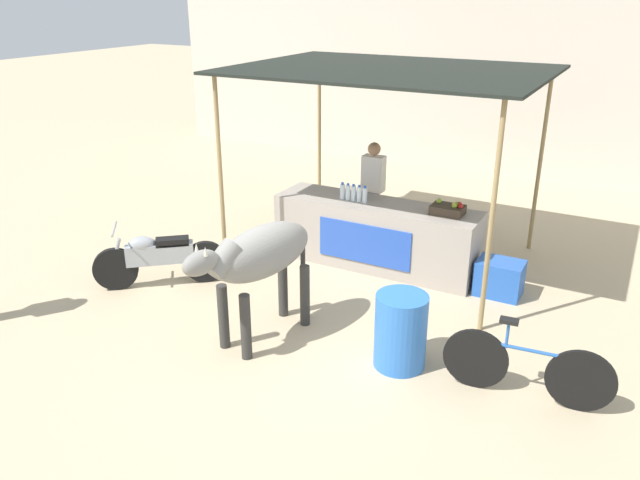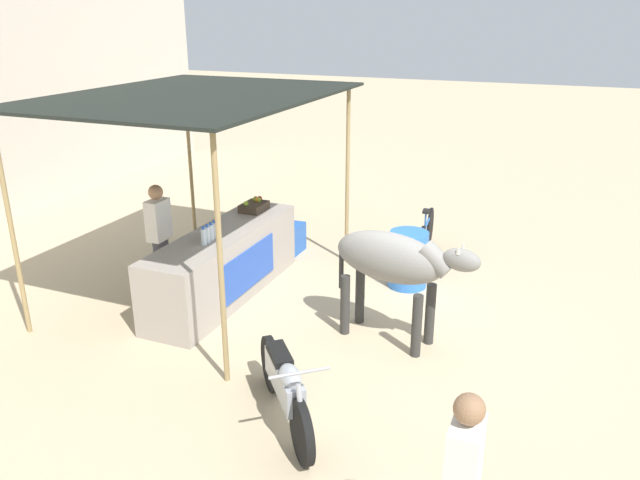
{
  "view_description": "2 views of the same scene",
  "coord_description": "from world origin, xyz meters",
  "px_view_note": "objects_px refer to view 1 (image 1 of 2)",
  "views": [
    {
      "loc": [
        3.33,
        -5.64,
        3.84
      ],
      "look_at": [
        -0.3,
        1.04,
        0.75
      ],
      "focal_mm": 35.0,
      "sensor_mm": 36.0,
      "label": 1
    },
    {
      "loc": [
        -6.95,
        -2.15,
        3.83
      ],
      "look_at": [
        0.03,
        0.75,
        1.03
      ],
      "focal_mm": 35.0,
      "sensor_mm": 36.0,
      "label": 2
    }
  ],
  "objects_px": {
    "cooler_box": "(499,278)",
    "motorcycle_parked": "(159,257)",
    "fruit_crate": "(448,209)",
    "water_barrel": "(401,331)",
    "cow": "(259,257)",
    "vendor_behind_counter": "(373,193)",
    "stall_counter": "(376,235)",
    "bicycle_leaning": "(526,368)"
  },
  "relations": [
    {
      "from": "fruit_crate",
      "to": "cow",
      "type": "bearing_deg",
      "value": -117.67
    },
    {
      "from": "vendor_behind_counter",
      "to": "motorcycle_parked",
      "type": "relative_size",
      "value": 1.16
    },
    {
      "from": "cooler_box",
      "to": "motorcycle_parked",
      "type": "xyz_separation_m",
      "value": [
        -4.17,
        -1.96,
        0.19
      ]
    },
    {
      "from": "cooler_box",
      "to": "cow",
      "type": "height_order",
      "value": "cow"
    },
    {
      "from": "water_barrel",
      "to": "cow",
      "type": "relative_size",
      "value": 0.45
    },
    {
      "from": "stall_counter",
      "to": "cow",
      "type": "xyz_separation_m",
      "value": [
        -0.32,
        -2.54,
        0.55
      ]
    },
    {
      "from": "cooler_box",
      "to": "cow",
      "type": "distance_m",
      "value": 3.36
    },
    {
      "from": "vendor_behind_counter",
      "to": "cooler_box",
      "type": "xyz_separation_m",
      "value": [
        2.24,
        -0.85,
        -0.61
      ]
    },
    {
      "from": "vendor_behind_counter",
      "to": "water_barrel",
      "type": "distance_m",
      "value": 3.53
    },
    {
      "from": "cooler_box",
      "to": "vendor_behind_counter",
      "type": "bearing_deg",
      "value": 159.25
    },
    {
      "from": "cooler_box",
      "to": "cow",
      "type": "bearing_deg",
      "value": -131.65
    },
    {
      "from": "cooler_box",
      "to": "bicycle_leaning",
      "type": "xyz_separation_m",
      "value": [
        0.78,
        -2.17,
        0.11
      ]
    },
    {
      "from": "vendor_behind_counter",
      "to": "water_barrel",
      "type": "relative_size",
      "value": 1.97
    },
    {
      "from": "motorcycle_parked",
      "to": "bicycle_leaning",
      "type": "bearing_deg",
      "value": -2.43
    },
    {
      "from": "fruit_crate",
      "to": "motorcycle_parked",
      "type": "xyz_separation_m",
      "value": [
        -3.35,
        -2.11,
        -0.6
      ]
    },
    {
      "from": "cooler_box",
      "to": "cow",
      "type": "xyz_separation_m",
      "value": [
        -2.17,
        -2.44,
        0.79
      ]
    },
    {
      "from": "stall_counter",
      "to": "water_barrel",
      "type": "bearing_deg",
      "value": -60.38
    },
    {
      "from": "cooler_box",
      "to": "water_barrel",
      "type": "distance_m",
      "value": 2.28
    },
    {
      "from": "fruit_crate",
      "to": "cooler_box",
      "type": "distance_m",
      "value": 1.14
    },
    {
      "from": "water_barrel",
      "to": "motorcycle_parked",
      "type": "xyz_separation_m",
      "value": [
        -3.63,
        0.25,
        0.01
      ]
    },
    {
      "from": "water_barrel",
      "to": "bicycle_leaning",
      "type": "xyz_separation_m",
      "value": [
        1.31,
        0.04,
        -0.07
      ]
    },
    {
      "from": "cooler_box",
      "to": "cow",
      "type": "relative_size",
      "value": 0.32
    },
    {
      "from": "water_barrel",
      "to": "cooler_box",
      "type": "bearing_deg",
      "value": 76.32
    },
    {
      "from": "water_barrel",
      "to": "cow",
      "type": "distance_m",
      "value": 1.76
    },
    {
      "from": "cooler_box",
      "to": "stall_counter",
      "type": "bearing_deg",
      "value": 176.99
    },
    {
      "from": "stall_counter",
      "to": "water_barrel",
      "type": "xyz_separation_m",
      "value": [
        1.31,
        -2.31,
        -0.06
      ]
    },
    {
      "from": "cooler_box",
      "to": "motorcycle_parked",
      "type": "bearing_deg",
      "value": -154.83
    },
    {
      "from": "vendor_behind_counter",
      "to": "stall_counter",
      "type": "bearing_deg",
      "value": -62.34
    },
    {
      "from": "motorcycle_parked",
      "to": "bicycle_leaning",
      "type": "relative_size",
      "value": 0.86
    },
    {
      "from": "fruit_crate",
      "to": "cow",
      "type": "xyz_separation_m",
      "value": [
        -1.36,
        -2.59,
        0.0
      ]
    },
    {
      "from": "stall_counter",
      "to": "vendor_behind_counter",
      "type": "height_order",
      "value": "vendor_behind_counter"
    },
    {
      "from": "fruit_crate",
      "to": "bicycle_leaning",
      "type": "bearing_deg",
      "value": -55.61
    },
    {
      "from": "bicycle_leaning",
      "to": "motorcycle_parked",
      "type": "bearing_deg",
      "value": 177.57
    },
    {
      "from": "bicycle_leaning",
      "to": "stall_counter",
      "type": "bearing_deg",
      "value": 139.22
    },
    {
      "from": "motorcycle_parked",
      "to": "stall_counter",
      "type": "bearing_deg",
      "value": 41.57
    },
    {
      "from": "cooler_box",
      "to": "water_barrel",
      "type": "bearing_deg",
      "value": -103.68
    },
    {
      "from": "stall_counter",
      "to": "fruit_crate",
      "type": "distance_m",
      "value": 1.18
    },
    {
      "from": "bicycle_leaning",
      "to": "cooler_box",
      "type": "bearing_deg",
      "value": 109.7
    },
    {
      "from": "cooler_box",
      "to": "fruit_crate",
      "type": "bearing_deg",
      "value": 169.39
    },
    {
      "from": "water_barrel",
      "to": "bicycle_leaning",
      "type": "height_order",
      "value": "bicycle_leaning"
    },
    {
      "from": "cooler_box",
      "to": "water_barrel",
      "type": "xyz_separation_m",
      "value": [
        -0.54,
        -2.21,
        0.18
      ]
    },
    {
      "from": "cooler_box",
      "to": "bicycle_leaning",
      "type": "bearing_deg",
      "value": -70.3
    }
  ]
}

